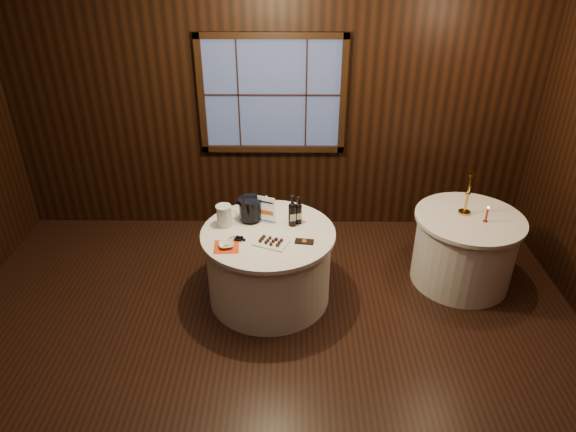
{
  "coord_description": "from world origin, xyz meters",
  "views": [
    {
      "loc": [
        0.23,
        -3.12,
        3.32
      ],
      "look_at": [
        0.19,
        0.9,
        1.0
      ],
      "focal_mm": 32.0,
      "sensor_mm": 36.0,
      "label": 1
    }
  ],
  "objects_px": {
    "port_bottle_right": "(298,212)",
    "grape_bunch": "(240,238)",
    "side_table": "(464,249)",
    "main_table": "(269,265)",
    "sign_stand": "(267,213)",
    "brass_candlestick": "(467,199)",
    "port_bottle_left": "(292,213)",
    "red_candle": "(487,216)",
    "glass_pitcher": "(224,216)",
    "cracker_bowl": "(226,245)",
    "chocolate_plate": "(271,242)",
    "chocolate_box": "(304,242)",
    "ice_bucket": "(250,209)"
  },
  "relations": [
    {
      "from": "port_bottle_left",
      "to": "cracker_bowl",
      "type": "xyz_separation_m",
      "value": [
        -0.59,
        -0.39,
        -0.12
      ]
    },
    {
      "from": "sign_stand",
      "to": "red_candle",
      "type": "bearing_deg",
      "value": 21.69
    },
    {
      "from": "sign_stand",
      "to": "port_bottle_left",
      "type": "bearing_deg",
      "value": 7.8
    },
    {
      "from": "brass_candlestick",
      "to": "glass_pitcher",
      "type": "bearing_deg",
      "value": -173.72
    },
    {
      "from": "port_bottle_left",
      "to": "brass_candlestick",
      "type": "height_order",
      "value": "brass_candlestick"
    },
    {
      "from": "chocolate_box",
      "to": "brass_candlestick",
      "type": "relative_size",
      "value": 0.39
    },
    {
      "from": "side_table",
      "to": "port_bottle_left",
      "type": "height_order",
      "value": "port_bottle_left"
    },
    {
      "from": "sign_stand",
      "to": "grape_bunch",
      "type": "bearing_deg",
      "value": -105.24
    },
    {
      "from": "brass_candlestick",
      "to": "port_bottle_left",
      "type": "bearing_deg",
      "value": -171.85
    },
    {
      "from": "chocolate_plate",
      "to": "glass_pitcher",
      "type": "relative_size",
      "value": 1.62
    },
    {
      "from": "chocolate_box",
      "to": "cracker_bowl",
      "type": "xyz_separation_m",
      "value": [
        -0.7,
        -0.09,
        0.01
      ]
    },
    {
      "from": "sign_stand",
      "to": "chocolate_box",
      "type": "xyz_separation_m",
      "value": [
        0.36,
        -0.36,
        -0.09
      ]
    },
    {
      "from": "main_table",
      "to": "chocolate_box",
      "type": "distance_m",
      "value": 0.55
    },
    {
      "from": "ice_bucket",
      "to": "grape_bunch",
      "type": "bearing_deg",
      "value": -102.0
    },
    {
      "from": "main_table",
      "to": "glass_pitcher",
      "type": "relative_size",
      "value": 5.93
    },
    {
      "from": "glass_pitcher",
      "to": "grape_bunch",
      "type": "bearing_deg",
      "value": -69.08
    },
    {
      "from": "port_bottle_left",
      "to": "cracker_bowl",
      "type": "bearing_deg",
      "value": -156.5
    },
    {
      "from": "port_bottle_right",
      "to": "chocolate_box",
      "type": "bearing_deg",
      "value": -98.24
    },
    {
      "from": "chocolate_box",
      "to": "port_bottle_right",
      "type": "bearing_deg",
      "value": 106.16
    },
    {
      "from": "chocolate_plate",
      "to": "red_candle",
      "type": "relative_size",
      "value": 2.03
    },
    {
      "from": "grape_bunch",
      "to": "red_candle",
      "type": "bearing_deg",
      "value": 8.27
    },
    {
      "from": "brass_candlestick",
      "to": "main_table",
      "type": "bearing_deg",
      "value": -169.25
    },
    {
      "from": "chocolate_plate",
      "to": "grape_bunch",
      "type": "height_order",
      "value": "chocolate_plate"
    },
    {
      "from": "chocolate_box",
      "to": "red_candle",
      "type": "xyz_separation_m",
      "value": [
        1.77,
        0.38,
        0.06
      ]
    },
    {
      "from": "sign_stand",
      "to": "glass_pitcher",
      "type": "distance_m",
      "value": 0.41
    },
    {
      "from": "sign_stand",
      "to": "ice_bucket",
      "type": "relative_size",
      "value": 1.21
    },
    {
      "from": "ice_bucket",
      "to": "red_candle",
      "type": "relative_size",
      "value": 1.38
    },
    {
      "from": "main_table",
      "to": "sign_stand",
      "type": "height_order",
      "value": "sign_stand"
    },
    {
      "from": "chocolate_plate",
      "to": "grape_bunch",
      "type": "xyz_separation_m",
      "value": [
        -0.29,
        0.06,
        0.0
      ]
    },
    {
      "from": "sign_stand",
      "to": "chocolate_box",
      "type": "relative_size",
      "value": 1.67
    },
    {
      "from": "chocolate_plate",
      "to": "cracker_bowl",
      "type": "bearing_deg",
      "value": -171.68
    },
    {
      "from": "red_candle",
      "to": "grape_bunch",
      "type": "bearing_deg",
      "value": -171.73
    },
    {
      "from": "main_table",
      "to": "side_table",
      "type": "relative_size",
      "value": 1.19
    },
    {
      "from": "side_table",
      "to": "port_bottle_right",
      "type": "relative_size",
      "value": 3.79
    },
    {
      "from": "glass_pitcher",
      "to": "red_candle",
      "type": "height_order",
      "value": "glass_pitcher"
    },
    {
      "from": "side_table",
      "to": "sign_stand",
      "type": "bearing_deg",
      "value": -176.66
    },
    {
      "from": "sign_stand",
      "to": "brass_candlestick",
      "type": "xyz_separation_m",
      "value": [
        1.97,
        0.19,
        0.06
      ]
    },
    {
      "from": "port_bottle_right",
      "to": "ice_bucket",
      "type": "distance_m",
      "value": 0.47
    },
    {
      "from": "glass_pitcher",
      "to": "cracker_bowl",
      "type": "xyz_separation_m",
      "value": [
        0.06,
        -0.37,
        -0.09
      ]
    },
    {
      "from": "port_bottle_left",
      "to": "port_bottle_right",
      "type": "bearing_deg",
      "value": 26.07
    },
    {
      "from": "brass_candlestick",
      "to": "sign_stand",
      "type": "bearing_deg",
      "value": -174.52
    },
    {
      "from": "port_bottle_left",
      "to": "glass_pitcher",
      "type": "bearing_deg",
      "value": 171.51
    },
    {
      "from": "glass_pitcher",
      "to": "cracker_bowl",
      "type": "distance_m",
      "value": 0.39
    },
    {
      "from": "port_bottle_left",
      "to": "brass_candlestick",
      "type": "distance_m",
      "value": 1.75
    },
    {
      "from": "ice_bucket",
      "to": "grape_bunch",
      "type": "height_order",
      "value": "ice_bucket"
    },
    {
      "from": "grape_bunch",
      "to": "brass_candlestick",
      "type": "xyz_separation_m",
      "value": [
        2.21,
        0.51,
        0.14
      ]
    },
    {
      "from": "sign_stand",
      "to": "glass_pitcher",
      "type": "bearing_deg",
      "value": -148.7
    },
    {
      "from": "side_table",
      "to": "red_candle",
      "type": "distance_m",
      "value": 0.47
    },
    {
      "from": "port_bottle_right",
      "to": "grape_bunch",
      "type": "xyz_separation_m",
      "value": [
        -0.54,
        -0.31,
        -0.1
      ]
    },
    {
      "from": "main_table",
      "to": "sign_stand",
      "type": "distance_m",
      "value": 0.51
    }
  ]
}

